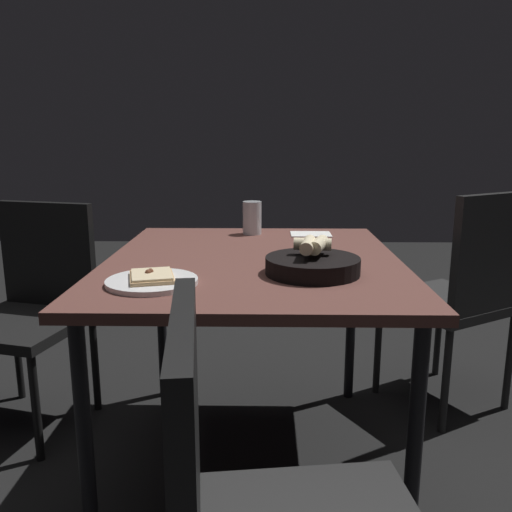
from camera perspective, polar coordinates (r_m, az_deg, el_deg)
ground at (r=2.03m, az=-0.27°, el=-21.14°), size 8.00×8.00×0.00m
dining_table at (r=1.75m, az=-0.29°, el=-2.18°), size 0.94×1.12×0.75m
pizza_plate at (r=1.45m, az=-11.08°, el=-2.56°), size 0.25×0.25×0.04m
bread_basket at (r=1.53m, az=6.13°, el=-0.78°), size 0.27×0.27×0.11m
beer_glass at (r=2.14m, az=-0.42°, el=3.90°), size 0.08×0.08×0.13m
napkin at (r=2.14m, az=5.88°, el=2.34°), size 0.16×0.12×0.00m
chair_near at (r=2.31m, az=21.39°, el=-3.20°), size 0.60×0.60×0.93m
chair_far at (r=2.29m, az=-22.80°, el=-4.33°), size 0.53×0.53×0.87m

